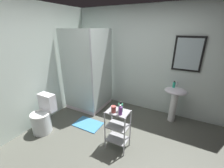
{
  "coord_description": "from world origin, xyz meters",
  "views": [
    {
      "loc": [
        0.94,
        -1.65,
        2.02
      ],
      "look_at": [
        -0.29,
        0.69,
        0.99
      ],
      "focal_mm": 23.44,
      "sensor_mm": 36.0,
      "label": 1
    }
  ],
  "objects": [
    {
      "name": "shower_stall",
      "position": [
        -1.21,
        1.18,
        0.46
      ],
      "size": [
        0.92,
        0.92,
        2.0
      ],
      "color": "white",
      "rests_on": "ground_plane"
    },
    {
      "name": "body_wash_bottle_green",
      "position": [
        0.11,
        0.24,
        0.82
      ],
      "size": [
        0.07,
        0.07,
        0.17
      ],
      "color": "#359165",
      "rests_on": "storage_cart"
    },
    {
      "name": "ground_plane",
      "position": [
        0.0,
        0.0,
        -0.01
      ],
      "size": [
        4.2,
        4.2,
        0.02
      ],
      "primitive_type": "cube",
      "color": "#51534A"
    },
    {
      "name": "conditioner_bottle_purple",
      "position": [
        0.14,
        0.15,
        0.81
      ],
      "size": [
        0.06,
        0.06,
        0.17
      ],
      "color": "purple",
      "rests_on": "storage_cart"
    },
    {
      "name": "wall_left",
      "position": [
        -1.85,
        0.0,
        1.25
      ],
      "size": [
        0.1,
        4.2,
        2.5
      ],
      "primitive_type": "cube",
      "color": "silver",
      "rests_on": "ground_plane"
    },
    {
      "name": "storage_cart",
      "position": [
        0.07,
        0.21,
        0.44
      ],
      "size": [
        0.38,
        0.28,
        0.74
      ],
      "color": "silver",
      "rests_on": "ground_plane"
    },
    {
      "name": "pedestal_sink",
      "position": [
        0.82,
        1.52,
        0.58
      ],
      "size": [
        0.46,
        0.37,
        0.81
      ],
      "color": "white",
      "rests_on": "ground_plane"
    },
    {
      "name": "hand_soap_bottle",
      "position": [
        0.76,
        1.54,
        0.87
      ],
      "size": [
        0.06,
        0.06,
        0.14
      ],
      "color": "#2DBC99",
      "rests_on": "pedestal_sink"
    },
    {
      "name": "rinse_cup",
      "position": [
        0.02,
        0.16,
        0.79
      ],
      "size": [
        0.08,
        0.08,
        0.11
      ],
      "primitive_type": "cylinder",
      "color": "#B24742",
      "rests_on": "storage_cart"
    },
    {
      "name": "wall_back",
      "position": [
        0.01,
        1.85,
        1.25
      ],
      "size": [
        4.2,
        0.14,
        2.5
      ],
      "color": "silver",
      "rests_on": "ground_plane"
    },
    {
      "name": "toilet",
      "position": [
        -1.48,
        -0.07,
        0.31
      ],
      "size": [
        0.37,
        0.49,
        0.76
      ],
      "color": "white",
      "rests_on": "ground_plane"
    },
    {
      "name": "bath_mat",
      "position": [
        -0.79,
        0.49,
        0.01
      ],
      "size": [
        0.6,
        0.4,
        0.02
      ],
      "primitive_type": "cube",
      "color": "teal",
      "rests_on": "ground_plane"
    },
    {
      "name": "sink_faucet",
      "position": [
        0.82,
        1.64,
        0.86
      ],
      "size": [
        0.03,
        0.03,
        0.1
      ],
      "primitive_type": "cylinder",
      "color": "silver",
      "rests_on": "pedestal_sink"
    }
  ]
}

